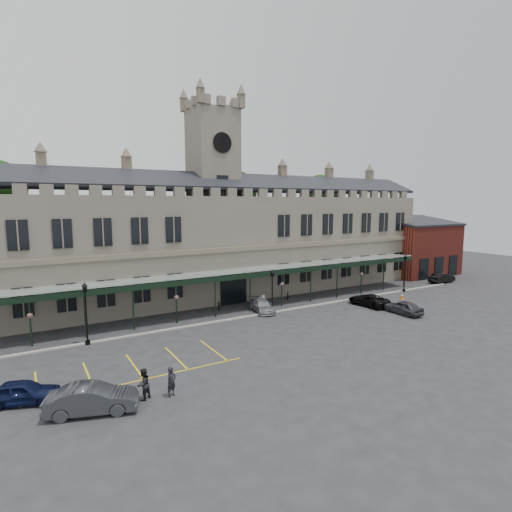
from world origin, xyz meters
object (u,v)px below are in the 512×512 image
lamp_post_left (86,308)px  lamp_post_right (405,270)px  car_right_a (403,307)px  car_van (369,300)px  clock_tower (213,187)px  lamp_post_mid (272,288)px  car_left_a (23,392)px  car_right_b (442,278)px  person_a (171,382)px  traffic_cone (402,296)px  car_taxi (262,306)px  person_b (143,384)px  sign_board (262,301)px  station_building (214,243)px  car_left_b (92,399)px

lamp_post_left → lamp_post_right: size_ratio=1.06×
lamp_post_right → car_right_a: (-8.66, -6.89, -2.14)m
lamp_post_left → car_van: lamp_post_left is taller
clock_tower → car_right_a: 25.18m
lamp_post_mid → car_left_a: lamp_post_mid is taller
lamp_post_left → car_right_b: (47.14, 1.01, -2.30)m
car_van → car_right_b: car_right_b is taller
car_right_a → person_a: bearing=10.1°
car_left_a → car_right_a: car_right_a is taller
clock_tower → car_right_b: 34.76m
person_a → car_right_b: bearing=-9.2°
traffic_cone → car_taxi: bearing=167.5°
lamp_post_mid → car_van: 11.42m
clock_tower → person_b: 29.17m
traffic_cone → car_right_b: size_ratio=0.16×
lamp_post_mid → sign_board: lamp_post_mid is taller
station_building → car_left_a: 28.65m
lamp_post_right → car_taxi: (-20.66, 1.19, -2.21)m
lamp_post_mid → car_left_a: (-22.28, -8.38, -2.02)m
car_left_b → lamp_post_right: bearing=-55.9°
car_taxi → person_a: (-14.20, -12.91, 0.26)m
lamp_post_left → person_a: lamp_post_left is taller
clock_tower → person_a: (-13.20, -22.46, -12.22)m
car_van → lamp_post_right: bearing=-168.7°
car_left_b → car_van: car_left_b is taller
sign_board → car_right_a: 14.78m
car_van → car_left_b: bearing=10.9°
car_right_a → person_a: 26.64m
person_b → sign_board: bearing=-171.2°
lamp_post_right → car_right_b: 9.64m
car_taxi → person_b: 20.08m
person_a → lamp_post_left: bearing=78.7°
car_right_a → person_a: person_a is taller
lamp_post_right → sign_board: bearing=170.6°
lamp_post_left → car_left_a: 9.79m
lamp_post_left → clock_tower: bearing=33.5°
clock_tower → lamp_post_right: (21.66, -10.74, -10.27)m
lamp_post_mid → car_right_b: lamp_post_mid is taller
car_van → car_taxi: bearing=-24.1°
lamp_post_mid → traffic_cone: lamp_post_mid is taller
car_taxi → car_van: size_ratio=0.93×
station_building → car_right_a: (13.00, -17.55, -5.77)m
lamp_post_mid → car_right_b: size_ratio=1.05×
lamp_post_mid → sign_board: (0.65, 3.09, -2.11)m
lamp_post_left → traffic_cone: bearing=-4.5°
clock_tower → car_right_a: (13.00, -17.63, -12.41)m
lamp_post_left → car_taxi: 17.34m
car_right_a → lamp_post_left: bearing=-13.8°
lamp_post_left → traffic_cone: (34.25, -2.67, -2.68)m
sign_board → person_b: size_ratio=0.65×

